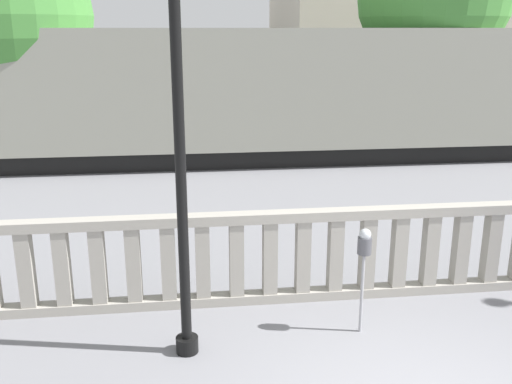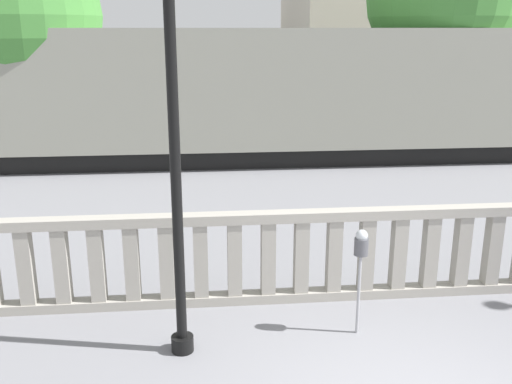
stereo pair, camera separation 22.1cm
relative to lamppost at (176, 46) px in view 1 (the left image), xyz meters
name	(u,v)px [view 1 (the left image)]	position (x,y,z in m)	size (l,w,h in m)	color
balustrade	(351,254)	(2.41, 1.23, -2.98)	(13.56, 0.24, 1.37)	#9E998E
lamppost	(176,46)	(0.00, 0.00, 0.00)	(0.30, 0.30, 6.87)	black
parking_meter	(364,249)	(2.26, 0.22, -2.51)	(0.18, 0.18, 1.43)	#99999E
train_near	(346,91)	(4.92, 10.58, -1.65)	(22.74, 3.12, 4.45)	black
train_far	(319,67)	(7.58, 25.67, -1.95)	(20.83, 2.92, 3.84)	black
tree_right	(11,16)	(-4.60, 10.86, 0.50)	(4.44, 4.44, 6.39)	brown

